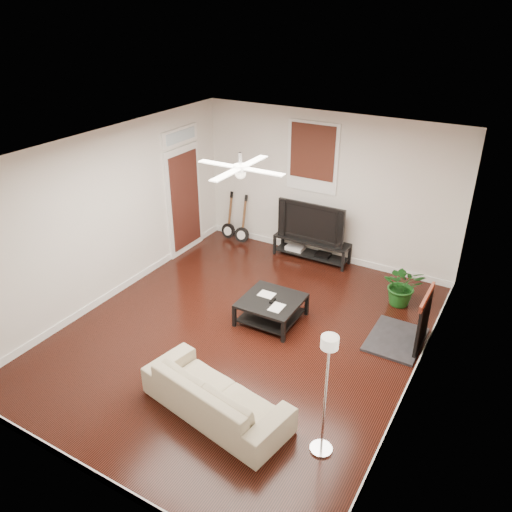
# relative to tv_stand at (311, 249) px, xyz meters

# --- Properties ---
(room) EXTENTS (5.01, 6.01, 2.81)m
(room) POSITION_rel_tv_stand_xyz_m (0.14, -2.78, 1.19)
(room) COLOR black
(room) RESTS_ON ground
(brick_accent) EXTENTS (0.02, 2.20, 2.80)m
(brick_accent) POSITION_rel_tv_stand_xyz_m (2.63, -1.78, 1.19)
(brick_accent) COLOR #A64A35
(brick_accent) RESTS_ON floor
(fireplace) EXTENTS (0.80, 1.10, 0.92)m
(fireplace) POSITION_rel_tv_stand_xyz_m (2.34, -1.78, 0.25)
(fireplace) COLOR black
(fireplace) RESTS_ON floor
(window_back) EXTENTS (1.00, 0.06, 1.30)m
(window_back) POSITION_rel_tv_stand_xyz_m (-0.16, 0.19, 1.74)
(window_back) COLOR #3F1B11
(window_back) RESTS_ON wall_back
(door_left) EXTENTS (0.08, 1.00, 2.50)m
(door_left) POSITION_rel_tv_stand_xyz_m (-2.32, -0.88, 1.04)
(door_left) COLOR white
(door_left) RESTS_ON wall_left
(tv_stand) EXTENTS (1.48, 0.39, 0.41)m
(tv_stand) POSITION_rel_tv_stand_xyz_m (0.00, 0.00, 0.00)
(tv_stand) COLOR black
(tv_stand) RESTS_ON floor
(tv) EXTENTS (1.33, 0.17, 0.76)m
(tv) POSITION_rel_tv_stand_xyz_m (0.00, 0.02, 0.59)
(tv) COLOR black
(tv) RESTS_ON tv_stand
(coffee_table) EXTENTS (0.91, 0.91, 0.38)m
(coffee_table) POSITION_rel_tv_stand_xyz_m (0.33, -2.24, -0.02)
(coffee_table) COLOR black
(coffee_table) RESTS_ON floor
(sofa) EXTENTS (2.02, 1.09, 0.56)m
(sofa) POSITION_rel_tv_stand_xyz_m (0.70, -4.32, 0.07)
(sofa) COLOR #BDAA8E
(sofa) RESTS_ON floor
(floor_lamp) EXTENTS (0.30, 0.30, 1.57)m
(floor_lamp) POSITION_rel_tv_stand_xyz_m (2.05, -4.22, 0.58)
(floor_lamp) COLOR silver
(floor_lamp) RESTS_ON floor
(potted_plant) EXTENTS (0.80, 0.75, 0.72)m
(potted_plant) POSITION_rel_tv_stand_xyz_m (1.97, -0.75, 0.15)
(potted_plant) COLOR #175018
(potted_plant) RESTS_ON floor
(guitar_left) EXTENTS (0.32, 0.23, 1.01)m
(guitar_left) POSITION_rel_tv_stand_xyz_m (-1.89, -0.03, 0.30)
(guitar_left) COLOR black
(guitar_left) RESTS_ON floor
(guitar_right) EXTENTS (0.33, 0.25, 1.01)m
(guitar_right) POSITION_rel_tv_stand_xyz_m (-1.54, -0.06, 0.30)
(guitar_right) COLOR black
(guitar_right) RESTS_ON floor
(ceiling_fan) EXTENTS (1.24, 1.24, 0.32)m
(ceiling_fan) POSITION_rel_tv_stand_xyz_m (0.14, -2.78, 2.39)
(ceiling_fan) COLOR white
(ceiling_fan) RESTS_ON ceiling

